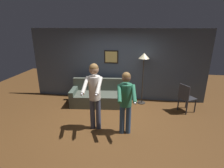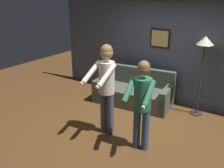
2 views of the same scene
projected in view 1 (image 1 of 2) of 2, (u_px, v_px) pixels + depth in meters
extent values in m
plane|color=brown|center=(109.00, 124.00, 5.01)|extent=(12.00, 12.00, 0.00)
cube|color=#445164|center=(117.00, 65.00, 6.42)|extent=(6.40, 0.06, 2.60)
cube|color=black|center=(111.00, 57.00, 6.31)|extent=(0.51, 0.02, 0.47)
cube|color=#D2B663|center=(111.00, 57.00, 6.30)|extent=(0.43, 0.01, 0.39)
cube|color=#4D5347|center=(99.00, 99.00, 6.19)|extent=(1.97, 1.03, 0.42)
cube|color=#4D5347|center=(99.00, 84.00, 6.39)|extent=(1.90, 0.33, 0.45)
cube|color=#495A4D|center=(74.00, 96.00, 6.20)|extent=(0.24, 0.86, 0.58)
cube|color=#465A44|center=(123.00, 97.00, 6.13)|extent=(0.24, 0.86, 0.58)
cylinder|color=#332D28|center=(141.00, 103.00, 6.36)|extent=(0.28, 0.28, 0.02)
cylinder|color=#332D28|center=(143.00, 81.00, 6.10)|extent=(0.04, 0.04, 1.61)
cone|color=#F9EAB7|center=(144.00, 56.00, 5.81)|extent=(0.36, 0.36, 0.18)
cylinder|color=#414862|center=(93.00, 114.00, 4.69)|extent=(0.13, 0.13, 0.87)
cylinder|color=#414862|center=(98.00, 114.00, 4.66)|extent=(0.13, 0.13, 0.87)
cylinder|color=silver|center=(95.00, 88.00, 4.44)|extent=(0.30, 0.30, 0.62)
sphere|color=#9E7556|center=(94.00, 70.00, 4.29)|extent=(0.24, 0.24, 0.24)
sphere|color=brown|center=(94.00, 68.00, 4.27)|extent=(0.23, 0.23, 0.23)
cylinder|color=silver|center=(85.00, 85.00, 4.19)|extent=(0.09, 0.52, 0.34)
cube|color=white|center=(82.00, 94.00, 4.01)|extent=(0.04, 0.15, 0.04)
cylinder|color=silver|center=(99.00, 86.00, 4.14)|extent=(0.09, 0.52, 0.34)
cube|color=white|center=(97.00, 94.00, 3.96)|extent=(0.04, 0.15, 0.04)
cylinder|color=#304C75|center=(122.00, 119.00, 4.48)|extent=(0.13, 0.13, 0.79)
cylinder|color=#304C75|center=(128.00, 119.00, 4.48)|extent=(0.13, 0.13, 0.79)
cylinder|color=#286B4C|center=(126.00, 95.00, 4.27)|extent=(0.30, 0.30, 0.56)
sphere|color=brown|center=(126.00, 78.00, 4.13)|extent=(0.22, 0.22, 0.22)
sphere|color=brown|center=(126.00, 76.00, 4.12)|extent=(0.21, 0.21, 0.21)
cylinder|color=#286B4C|center=(119.00, 94.00, 4.03)|extent=(0.16, 0.48, 0.34)
cylinder|color=#286B4C|center=(134.00, 94.00, 4.03)|extent=(0.16, 0.48, 0.34)
cube|color=white|center=(135.00, 102.00, 3.87)|extent=(0.06, 0.15, 0.04)
cylinder|color=#2D2D33|center=(195.00, 106.00, 5.61)|extent=(0.04, 0.04, 0.45)
cylinder|color=#2D2D33|center=(186.00, 102.00, 5.92)|extent=(0.04, 0.04, 0.45)
cylinder|color=#2D2D33|center=(187.00, 108.00, 5.47)|extent=(0.04, 0.04, 0.45)
cylinder|color=#2D2D33|center=(178.00, 104.00, 5.78)|extent=(0.04, 0.04, 0.45)
cube|color=#2D2D33|center=(188.00, 98.00, 5.62)|extent=(0.58, 0.58, 0.03)
cube|color=#2D2D33|center=(184.00, 92.00, 5.47)|extent=(0.26, 0.37, 0.45)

